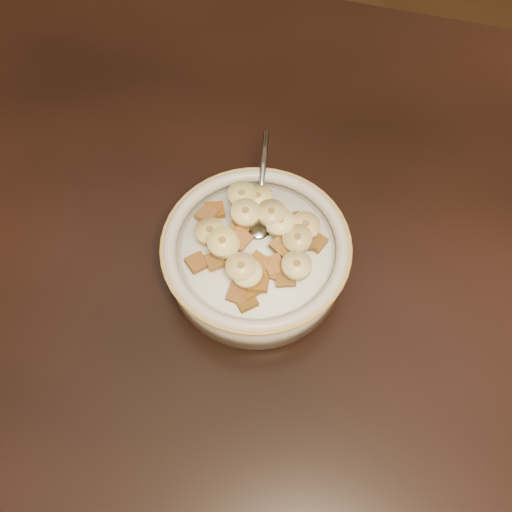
% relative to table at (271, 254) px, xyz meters
% --- Properties ---
extents(floor, '(4.00, 4.50, 0.10)m').
position_rel_table_xyz_m(floor, '(0.00, 0.00, -0.78)').
color(floor, '#422816').
rests_on(floor, ground).
extents(table, '(1.44, 0.96, 0.04)m').
position_rel_table_xyz_m(table, '(0.00, 0.00, 0.00)').
color(table, black).
rests_on(table, floor).
extents(chair, '(0.54, 0.54, 1.02)m').
position_rel_table_xyz_m(chair, '(-0.11, 0.71, -0.22)').
color(chair, black).
rests_on(chair, floor).
extents(cereal_bowl, '(0.19, 0.19, 0.05)m').
position_rel_table_xyz_m(cereal_bowl, '(-0.01, -0.03, 0.04)').
color(cereal_bowl, '#B7AA99').
rests_on(cereal_bowl, table).
extents(milk, '(0.16, 0.16, 0.00)m').
position_rel_table_xyz_m(milk, '(-0.01, -0.03, 0.07)').
color(milk, white).
rests_on(milk, cereal_bowl).
extents(spoon, '(0.04, 0.05, 0.01)m').
position_rel_table_xyz_m(spoon, '(-0.01, -0.00, 0.07)').
color(spoon, '#A3ADC0').
rests_on(spoon, cereal_bowl).
extents(cereal_square_0, '(0.03, 0.03, 0.01)m').
position_rel_table_xyz_m(cereal_square_0, '(0.01, -0.06, 0.08)').
color(cereal_square_0, '#9A572C').
rests_on(cereal_square_0, milk).
extents(cereal_square_1, '(0.03, 0.03, 0.01)m').
position_rel_table_xyz_m(cereal_square_1, '(-0.07, -0.07, 0.07)').
color(cereal_square_1, brown).
rests_on(cereal_square_1, milk).
extents(cereal_square_2, '(0.03, 0.03, 0.01)m').
position_rel_table_xyz_m(cereal_square_2, '(-0.05, -0.06, 0.08)').
color(cereal_square_2, '#97612A').
rests_on(cereal_square_2, milk).
extents(cereal_square_3, '(0.03, 0.03, 0.01)m').
position_rel_table_xyz_m(cereal_square_3, '(0.02, 0.00, 0.08)').
color(cereal_square_3, olive).
rests_on(cereal_square_3, milk).
extents(cereal_square_4, '(0.03, 0.03, 0.01)m').
position_rel_table_xyz_m(cereal_square_4, '(-0.03, -0.04, 0.09)').
color(cereal_square_4, '#985527').
rests_on(cereal_square_4, milk).
extents(cereal_square_5, '(0.02, 0.02, 0.01)m').
position_rel_table_xyz_m(cereal_square_5, '(0.00, -0.08, 0.08)').
color(cereal_square_5, brown).
rests_on(cereal_square_5, milk).
extents(cereal_square_6, '(0.03, 0.03, 0.01)m').
position_rel_table_xyz_m(cereal_square_6, '(-0.07, -0.01, 0.07)').
color(cereal_square_6, brown).
rests_on(cereal_square_6, milk).
extents(cereal_square_7, '(0.03, 0.03, 0.01)m').
position_rel_table_xyz_m(cereal_square_7, '(-0.00, -0.06, 0.08)').
color(cereal_square_7, '#9B5F1D').
rests_on(cereal_square_7, milk).
extents(cereal_square_8, '(0.03, 0.03, 0.01)m').
position_rel_table_xyz_m(cereal_square_8, '(-0.01, -0.10, 0.07)').
color(cereal_square_8, brown).
rests_on(cereal_square_8, milk).
extents(cereal_square_9, '(0.02, 0.02, 0.01)m').
position_rel_table_xyz_m(cereal_square_9, '(-0.02, 0.03, 0.08)').
color(cereal_square_9, brown).
rests_on(cereal_square_9, milk).
extents(cereal_square_10, '(0.02, 0.02, 0.01)m').
position_rel_table_xyz_m(cereal_square_10, '(0.04, -0.02, 0.08)').
color(cereal_square_10, brown).
rests_on(cereal_square_10, milk).
extents(cereal_square_11, '(0.02, 0.02, 0.01)m').
position_rel_table_xyz_m(cereal_square_11, '(0.01, -0.06, 0.08)').
color(cereal_square_11, '#8B5D1F').
rests_on(cereal_square_11, milk).
extents(cereal_square_12, '(0.03, 0.03, 0.01)m').
position_rel_table_xyz_m(cereal_square_12, '(-0.06, 0.00, 0.07)').
color(cereal_square_12, brown).
rests_on(cereal_square_12, milk).
extents(cereal_square_13, '(0.03, 0.03, 0.01)m').
position_rel_table_xyz_m(cereal_square_13, '(-0.01, -0.08, 0.07)').
color(cereal_square_13, brown).
rests_on(cereal_square_13, milk).
extents(cereal_square_14, '(0.03, 0.03, 0.01)m').
position_rel_table_xyz_m(cereal_square_14, '(0.05, -0.01, 0.07)').
color(cereal_square_14, brown).
rests_on(cereal_square_14, milk).
extents(cereal_square_15, '(0.02, 0.02, 0.01)m').
position_rel_table_xyz_m(cereal_square_15, '(-0.04, -0.04, 0.08)').
color(cereal_square_15, '#9D6329').
rests_on(cereal_square_15, milk).
extents(cereal_square_16, '(0.02, 0.02, 0.01)m').
position_rel_table_xyz_m(cereal_square_16, '(-0.02, -0.09, 0.07)').
color(cereal_square_16, brown).
rests_on(cereal_square_16, milk).
extents(cereal_square_17, '(0.03, 0.03, 0.01)m').
position_rel_table_xyz_m(cereal_square_17, '(0.02, -0.02, 0.08)').
color(cereal_square_17, brown).
rests_on(cereal_square_17, milk).
extents(cereal_square_18, '(0.02, 0.02, 0.01)m').
position_rel_table_xyz_m(cereal_square_18, '(-0.03, -0.03, 0.08)').
color(cereal_square_18, brown).
rests_on(cereal_square_18, milk).
extents(cereal_square_19, '(0.03, 0.03, 0.01)m').
position_rel_table_xyz_m(cereal_square_19, '(0.02, -0.03, 0.08)').
color(cereal_square_19, brown).
rests_on(cereal_square_19, milk).
extents(cereal_square_20, '(0.03, 0.03, 0.01)m').
position_rel_table_xyz_m(cereal_square_20, '(0.03, -0.01, 0.08)').
color(cereal_square_20, brown).
rests_on(cereal_square_20, milk).
extents(cereal_square_21, '(0.02, 0.02, 0.01)m').
position_rel_table_xyz_m(cereal_square_21, '(0.03, -0.07, 0.08)').
color(cereal_square_21, brown).
rests_on(cereal_square_21, milk).
extents(banana_slice_0, '(0.04, 0.04, 0.01)m').
position_rel_table_xyz_m(banana_slice_0, '(-0.06, -0.03, 0.09)').
color(banana_slice_0, '#F9D47B').
rests_on(banana_slice_0, milk).
extents(banana_slice_1, '(0.04, 0.04, 0.02)m').
position_rel_table_xyz_m(banana_slice_1, '(0.04, -0.01, 0.09)').
color(banana_slice_1, '#F7D286').
rests_on(banana_slice_1, milk).
extents(banana_slice_2, '(0.04, 0.04, 0.01)m').
position_rel_table_xyz_m(banana_slice_2, '(-0.03, -0.01, 0.10)').
color(banana_slice_2, '#FDDF90').
rests_on(banana_slice_2, milk).
extents(banana_slice_3, '(0.04, 0.03, 0.01)m').
position_rel_table_xyz_m(banana_slice_3, '(0.01, -0.01, 0.09)').
color(banana_slice_3, '#FCF0A0').
rests_on(banana_slice_3, milk).
extents(banana_slice_4, '(0.04, 0.04, 0.01)m').
position_rel_table_xyz_m(banana_slice_4, '(-0.02, -0.07, 0.09)').
color(banana_slice_4, beige).
rests_on(banana_slice_4, milk).
extents(banana_slice_5, '(0.04, 0.04, 0.01)m').
position_rel_table_xyz_m(banana_slice_5, '(0.04, -0.06, 0.09)').
color(banana_slice_5, '#E3D689').
rests_on(banana_slice_5, milk).
extents(banana_slice_6, '(0.04, 0.04, 0.02)m').
position_rel_table_xyz_m(banana_slice_6, '(-0.02, 0.02, 0.08)').
color(banana_slice_6, '#FCDD86').
rests_on(banana_slice_6, milk).
extents(banana_slice_7, '(0.04, 0.04, 0.01)m').
position_rel_table_xyz_m(banana_slice_7, '(-0.00, -0.00, 0.10)').
color(banana_slice_7, beige).
rests_on(banana_slice_7, milk).
extents(banana_slice_8, '(0.04, 0.04, 0.01)m').
position_rel_table_xyz_m(banana_slice_8, '(-0.04, -0.05, 0.10)').
color(banana_slice_8, '#F3E575').
rests_on(banana_slice_8, milk).
extents(banana_slice_9, '(0.04, 0.04, 0.01)m').
position_rel_table_xyz_m(banana_slice_9, '(-0.04, -0.05, 0.09)').
color(banana_slice_9, '#DACA81').
rests_on(banana_slice_9, milk).
extents(banana_slice_10, '(0.03, 0.03, 0.01)m').
position_rel_table_xyz_m(banana_slice_10, '(0.03, -0.03, 0.09)').
color(banana_slice_10, tan).
rests_on(banana_slice_10, milk).
extents(banana_slice_11, '(0.04, 0.04, 0.01)m').
position_rel_table_xyz_m(banana_slice_11, '(-0.04, 0.02, 0.09)').
color(banana_slice_11, '#C7BD6E').
rests_on(banana_slice_11, milk).
extents(banana_slice_12, '(0.04, 0.04, 0.01)m').
position_rel_table_xyz_m(banana_slice_12, '(-0.01, -0.07, 0.09)').
color(banana_slice_12, '#FFF3A6').
rests_on(banana_slice_12, milk).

